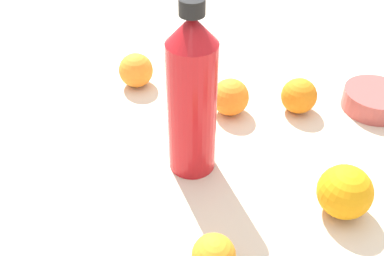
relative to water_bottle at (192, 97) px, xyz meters
The scene contains 8 objects.
ground_plane 0.15m from the water_bottle, 77.00° to the left, with size 2.40×2.40×0.00m, color beige.
water_bottle is the anchor object (origin of this frame).
orange_0 0.27m from the water_bottle, 30.48° to the left, with size 0.08×0.08×0.08m, color orange.
orange_1 0.24m from the water_bottle, 26.99° to the right, with size 0.06×0.06×0.06m, color orange.
orange_2 0.20m from the water_bottle, 118.57° to the left, with size 0.07×0.07×0.07m, color orange.
orange_3 0.30m from the water_bottle, behind, with size 0.07×0.07×0.07m, color orange.
orange_4 0.28m from the water_bottle, 91.69° to the left, with size 0.07×0.07×0.07m, color orange.
ceramic_bowl 0.42m from the water_bottle, 79.27° to the left, with size 0.12×0.12×0.04m, color #B24C47.
Camera 1 is at (0.46, -0.37, 0.54)m, focal length 42.27 mm.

